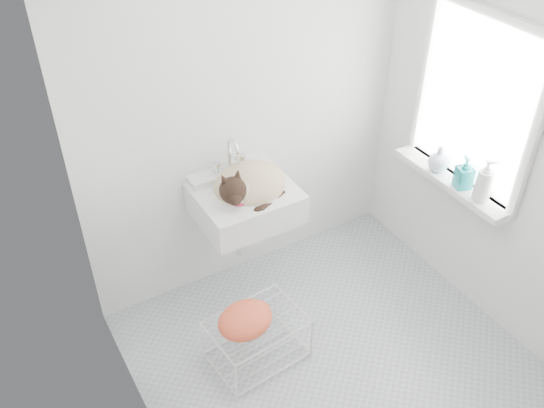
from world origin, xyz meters
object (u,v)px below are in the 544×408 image
cat (248,185)px  bottle_a (479,199)px  sink (245,190)px  bottle_c (437,170)px  wire_rack (257,341)px  bottle_b (461,187)px

cat → bottle_a: (1.14, -0.77, -0.04)m
sink → bottle_c: (1.16, -0.42, 0.00)m
cat → bottle_c: size_ratio=2.94×
wire_rack → bottle_a: bearing=-10.3°
cat → bottle_b: 1.30m
sink → bottle_a: (1.16, -0.79, 0.00)m
bottle_b → bottle_c: 0.22m
cat → wire_rack: cat is taller
cat → bottle_a: size_ratio=2.18×
cat → bottle_a: cat is taller
cat → wire_rack: bearing=-122.8°
wire_rack → bottle_a: (1.38, -0.25, 0.70)m
bottle_b → bottle_c: bearing=90.0°
cat → wire_rack: 0.94m
bottle_c → cat: bearing=160.5°
sink → bottle_a: bearing=-34.2°
sink → bottle_b: sink is taller
bottle_a → bottle_c: bearing=90.0°
sink → bottle_a: sink is taller
sink → wire_rack: 0.91m
wire_rack → bottle_a: size_ratio=2.33×
bottle_b → wire_rack: bearing=175.8°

